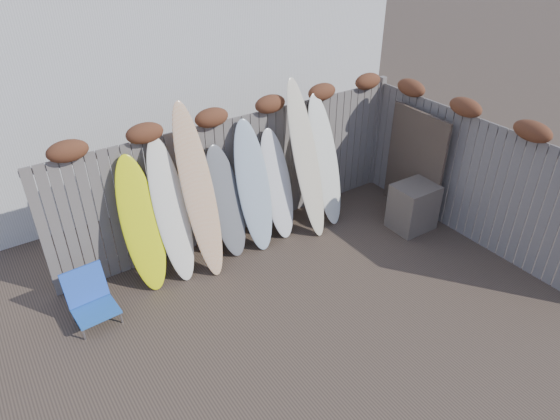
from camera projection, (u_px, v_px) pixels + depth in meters
ground at (329, 311)px, 6.77m from camera, size 80.00×80.00×0.00m
back_fence at (241, 166)px, 7.86m from camera, size 6.05×0.28×2.24m
right_fence at (473, 172)px, 7.76m from camera, size 0.28×4.40×2.24m
beach_chair at (90, 298)px, 6.51m from camera, size 0.57×0.61×0.72m
wooden_crate at (413, 207)px, 8.31m from camera, size 0.69×0.58×0.80m
lattice_panel at (415, 163)px, 8.51m from camera, size 0.10×1.23×1.84m
surfboard_0 at (141, 225)px, 6.85m from camera, size 0.58×0.71×1.91m
surfboard_1 at (171, 211)px, 7.00m from camera, size 0.49×0.74×2.06m
surfboard_2 at (199, 192)px, 7.03m from camera, size 0.48×0.87×2.48m
surfboard_3 at (226, 202)px, 7.54m from camera, size 0.58×0.66×1.72m
surfboard_4 at (254, 187)px, 7.65m from camera, size 0.59×0.75×2.01m
surfboard_5 at (277, 185)px, 7.96m from camera, size 0.50×0.63×1.76m
surfboard_6 at (306, 160)px, 7.88m from camera, size 0.56×0.91×2.49m
surfboard_7 at (325, 161)px, 8.24m from camera, size 0.57×0.78×2.15m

